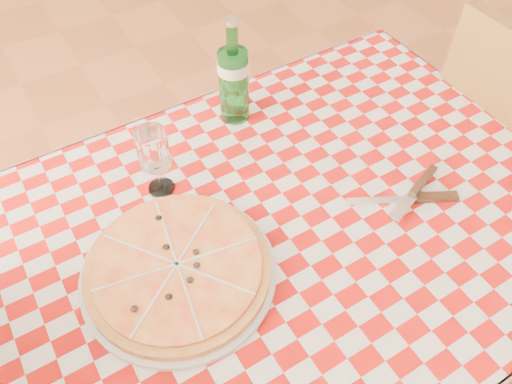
% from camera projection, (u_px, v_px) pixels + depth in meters
% --- Properties ---
extents(dining_table, '(1.20, 0.80, 0.75)m').
position_uv_depth(dining_table, '(278.00, 253.00, 1.08)').
color(dining_table, brown).
rests_on(dining_table, ground).
extents(tablecloth, '(1.30, 0.90, 0.01)m').
position_uv_depth(tablecloth, '(280.00, 228.00, 1.01)').
color(tablecloth, '#960D09').
rests_on(tablecloth, dining_table).
extents(chair_near, '(0.44, 0.44, 0.97)m').
position_uv_depth(chair_near, '(509.00, 163.00, 1.40)').
color(chair_near, brown).
rests_on(chair_near, ground).
extents(pizza_plate, '(0.42, 0.42, 0.05)m').
position_uv_depth(pizza_plate, '(178.00, 268.00, 0.92)').
color(pizza_plate, '#B7783D').
rests_on(pizza_plate, tablecloth).
extents(water_bottle, '(0.09, 0.09, 0.26)m').
position_uv_depth(water_bottle, '(233.00, 71.00, 1.13)').
color(water_bottle, '#1B6D28').
rests_on(water_bottle, tablecloth).
extents(wine_glass, '(0.08, 0.08, 0.16)m').
position_uv_depth(wine_glass, '(156.00, 162.00, 1.01)').
color(wine_glass, white).
rests_on(wine_glass, tablecloth).
extents(cutlery, '(0.25, 0.21, 0.03)m').
position_uv_depth(cutlery, '(412.00, 196.00, 1.04)').
color(cutlery, silver).
rests_on(cutlery, tablecloth).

